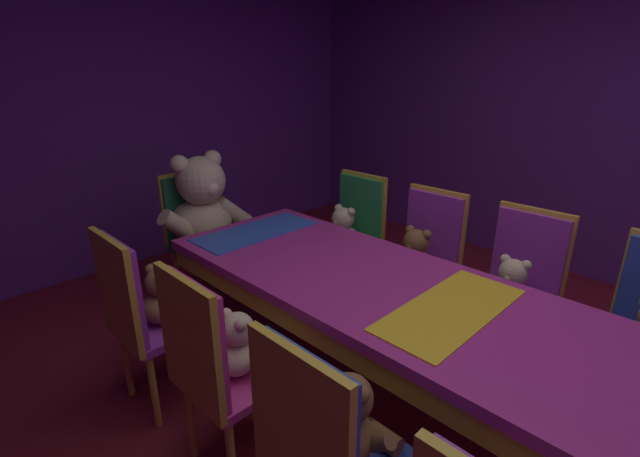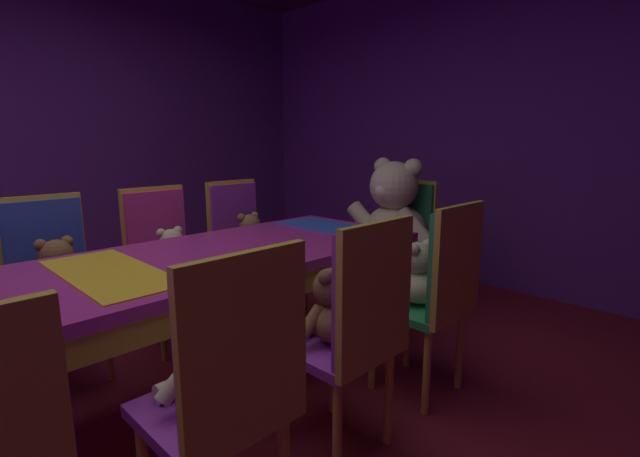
% 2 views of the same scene
% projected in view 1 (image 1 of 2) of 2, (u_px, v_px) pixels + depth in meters
% --- Properties ---
extents(ground_plane, '(7.90, 7.90, 0.00)m').
position_uv_depth(ground_plane, '(435.00, 446.00, 2.13)').
color(ground_plane, maroon).
extents(wall_back, '(5.20, 0.12, 2.80)m').
position_uv_depth(wall_back, '(119.00, 105.00, 3.78)').
color(wall_back, '#59267F').
rests_on(wall_back, ground_plane).
extents(wall_right, '(0.12, 6.40, 2.80)m').
position_uv_depth(wall_right, '(635.00, 110.00, 3.38)').
color(wall_right, '#59267F').
rests_on(wall_right, ground_plane).
extents(banquet_table, '(0.90, 3.17, 0.75)m').
position_uv_depth(banquet_table, '(449.00, 327.00, 1.91)').
color(banquet_table, '#B22D8C').
rests_on(banquet_table, ground_plane).
extents(chair_left_2, '(0.42, 0.41, 0.98)m').
position_uv_depth(chair_left_2, '(318.00, 446.00, 1.38)').
color(chair_left_2, '#2D47B2').
rests_on(chair_left_2, ground_plane).
extents(teddy_left_2, '(0.27, 0.35, 0.33)m').
position_uv_depth(teddy_left_2, '(349.00, 421.00, 1.48)').
color(teddy_left_2, brown).
rests_on(teddy_left_2, chair_left_2).
extents(chair_left_3, '(0.42, 0.41, 0.98)m').
position_uv_depth(chair_left_3, '(210.00, 359.00, 1.80)').
color(chair_left_3, '#CC338C').
rests_on(chair_left_3, ground_plane).
extents(teddy_left_3, '(0.24, 0.31, 0.29)m').
position_uv_depth(teddy_left_3, '(240.00, 346.00, 1.90)').
color(teddy_left_3, beige).
rests_on(teddy_left_3, chair_left_3).
extents(chair_left_4, '(0.42, 0.41, 0.98)m').
position_uv_depth(chair_left_4, '(136.00, 307.00, 2.18)').
color(chair_left_4, purple).
rests_on(chair_left_4, ground_plane).
extents(teddy_left_4, '(0.25, 0.33, 0.31)m').
position_uv_depth(teddy_left_4, '(164.00, 298.00, 2.28)').
color(teddy_left_4, olive).
rests_on(teddy_left_4, chair_left_4).
extents(chair_right_2, '(0.42, 0.41, 0.98)m').
position_uv_depth(chair_right_2, '(521.00, 278.00, 2.49)').
color(chair_right_2, purple).
rests_on(chair_right_2, ground_plane).
extents(teddy_right_2, '(0.24, 0.32, 0.30)m').
position_uv_depth(teddy_right_2, '(510.00, 288.00, 2.40)').
color(teddy_right_2, beige).
rests_on(teddy_right_2, chair_right_2).
extents(chair_right_3, '(0.42, 0.41, 0.98)m').
position_uv_depth(chair_right_3, '(427.00, 250.00, 2.87)').
color(chair_right_3, purple).
rests_on(chair_right_3, ground_plane).
extents(teddy_right_3, '(0.26, 0.34, 0.32)m').
position_uv_depth(teddy_right_3, '(414.00, 256.00, 2.77)').
color(teddy_right_3, brown).
rests_on(teddy_right_3, chair_right_3).
extents(chair_right_4, '(0.42, 0.41, 0.98)m').
position_uv_depth(chair_right_4, '(355.00, 227.00, 3.28)').
color(chair_right_4, '#268C4C').
rests_on(chair_right_4, ground_plane).
extents(teddy_right_4, '(0.27, 0.34, 0.32)m').
position_uv_depth(teddy_right_4, '(342.00, 232.00, 3.18)').
color(teddy_right_4, beige).
rests_on(teddy_right_4, chair_right_4).
extents(throne_chair, '(0.41, 0.42, 0.98)m').
position_uv_depth(throne_chair, '(194.00, 224.00, 3.34)').
color(throne_chair, '#268C4C').
rests_on(throne_chair, ground_plane).
extents(king_teddy_bear, '(0.73, 0.57, 0.69)m').
position_uv_depth(king_teddy_bear, '(204.00, 209.00, 3.17)').
color(king_teddy_bear, beige).
rests_on(king_teddy_bear, throne_chair).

